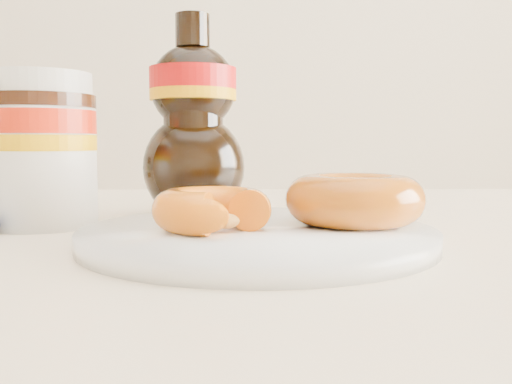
{
  "coord_description": "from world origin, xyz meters",
  "views": [
    {
      "loc": [
        0.07,
        -0.37,
        0.83
      ],
      "look_at": [
        0.08,
        0.1,
        0.79
      ],
      "focal_mm": 40.0,
      "sensor_mm": 36.0,
      "label": 1
    }
  ],
  "objects_px": {
    "donut_bitten": "(212,209)",
    "dining_table": "(160,333)",
    "plate": "(257,236)",
    "nutella_jar": "(41,144)",
    "donut_whole": "(354,199)",
    "syrup_bottle": "(193,116)"
  },
  "relations": [
    {
      "from": "donut_bitten",
      "to": "dining_table",
      "type": "bearing_deg",
      "value": 141.48
    },
    {
      "from": "plate",
      "to": "nutella_jar",
      "type": "bearing_deg",
      "value": 152.69
    },
    {
      "from": "dining_table",
      "to": "nutella_jar",
      "type": "relative_size",
      "value": 10.22
    },
    {
      "from": "dining_table",
      "to": "donut_whole",
      "type": "distance_m",
      "value": 0.2
    },
    {
      "from": "donut_whole",
      "to": "nutella_jar",
      "type": "height_order",
      "value": "nutella_jar"
    },
    {
      "from": "donut_bitten",
      "to": "syrup_bottle",
      "type": "bearing_deg",
      "value": 112.3
    },
    {
      "from": "plate",
      "to": "donut_bitten",
      "type": "distance_m",
      "value": 0.04
    },
    {
      "from": "donut_bitten",
      "to": "syrup_bottle",
      "type": "xyz_separation_m",
      "value": [
        -0.03,
        0.19,
        0.07
      ]
    },
    {
      "from": "syrup_bottle",
      "to": "plate",
      "type": "bearing_deg",
      "value": -70.77
    },
    {
      "from": "dining_table",
      "to": "donut_bitten",
      "type": "relative_size",
      "value": 16.35
    },
    {
      "from": "plate",
      "to": "donut_bitten",
      "type": "height_order",
      "value": "donut_bitten"
    },
    {
      "from": "plate",
      "to": "syrup_bottle",
      "type": "distance_m",
      "value": 0.21
    },
    {
      "from": "plate",
      "to": "syrup_bottle",
      "type": "bearing_deg",
      "value": 109.23
    },
    {
      "from": "donut_whole",
      "to": "syrup_bottle",
      "type": "xyz_separation_m",
      "value": [
        -0.14,
        0.16,
        0.07
      ]
    },
    {
      "from": "donut_whole",
      "to": "plate",
      "type": "bearing_deg",
      "value": -166.12
    },
    {
      "from": "plate",
      "to": "donut_whole",
      "type": "height_order",
      "value": "donut_whole"
    },
    {
      "from": "donut_bitten",
      "to": "nutella_jar",
      "type": "height_order",
      "value": "nutella_jar"
    },
    {
      "from": "donut_bitten",
      "to": "donut_whole",
      "type": "bearing_deg",
      "value": 29.1
    },
    {
      "from": "donut_whole",
      "to": "nutella_jar",
      "type": "bearing_deg",
      "value": 163.26
    },
    {
      "from": "nutella_jar",
      "to": "syrup_bottle",
      "type": "height_order",
      "value": "syrup_bottle"
    },
    {
      "from": "syrup_bottle",
      "to": "nutella_jar",
      "type": "bearing_deg",
      "value": -148.57
    },
    {
      "from": "dining_table",
      "to": "donut_bitten",
      "type": "bearing_deg",
      "value": -52.04
    }
  ]
}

